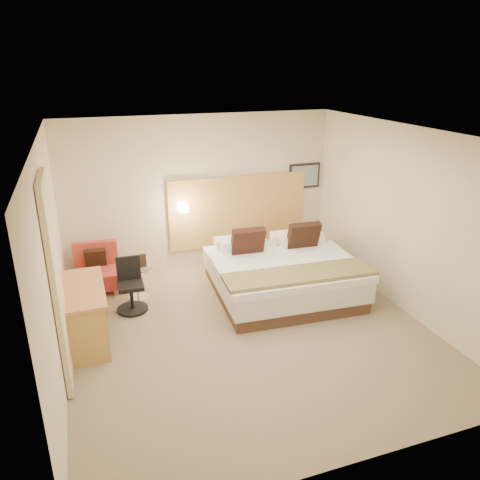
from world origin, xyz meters
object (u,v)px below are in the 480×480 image
object	(u,v)px
lounge_chair	(97,272)
side_table	(137,281)
desk	(84,299)
desk_chair	(131,289)
bed	(281,273)

from	to	relation	value
lounge_chair	side_table	xyz separation A→B (m)	(0.58, -0.55, -0.00)
desk	side_table	bearing A→B (deg)	51.89
side_table	desk	xyz separation A→B (m)	(-0.79, -1.01, 0.32)
desk_chair	lounge_chair	bearing A→B (deg)	116.28
desk	desk_chair	size ratio (longest dim) A/B	1.57
side_table	bed	bearing A→B (deg)	-14.35
desk_chair	desk	bearing A→B (deg)	-134.59
desk	lounge_chair	bearing A→B (deg)	82.33
bed	desk_chair	xyz separation A→B (m)	(-2.35, 0.22, -0.01)
bed	desk	size ratio (longest dim) A/B	1.81
lounge_chair	desk	distance (m)	1.61
side_table	desk_chair	distance (m)	0.37
lounge_chair	side_table	size ratio (longest dim) A/B	1.31
side_table	desk_chair	bearing A→B (deg)	-111.64
bed	lounge_chair	size ratio (longest dim) A/B	3.02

